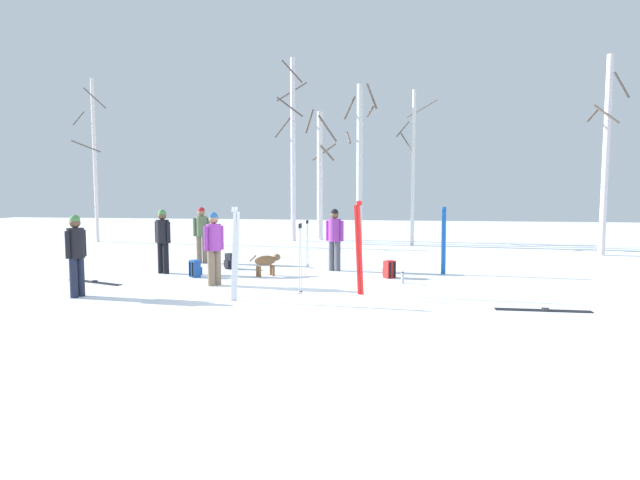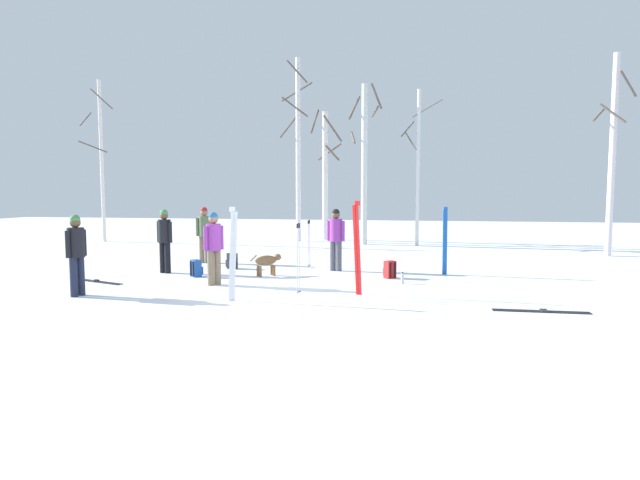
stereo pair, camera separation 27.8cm
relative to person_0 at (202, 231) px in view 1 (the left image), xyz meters
The scene contains 24 objects.
ground_plane 6.01m from the person_0, 53.13° to the right, with size 60.00×60.00×0.00m, color white.
person_0 is the anchor object (origin of this frame).
person_1 4.10m from the person_0, 64.72° to the right, with size 0.35×0.43×1.72m.
person_2 2.16m from the person_0, 96.62° to the right, with size 0.50×0.34×1.72m.
person_3 4.32m from the person_0, 12.65° to the right, with size 0.51×0.34×1.72m.
person_4 5.51m from the person_0, 96.06° to the right, with size 0.34×0.51×1.72m.
dog 3.43m from the person_0, 39.62° to the right, with size 0.71×0.62×0.57m.
ski_pair_planted_0 6.72m from the person_0, 39.63° to the right, with size 0.22×0.08×2.00m.
ski_pair_planted_1 7.23m from the person_0, ahead, with size 0.13×0.08×1.79m.
ski_pair_planted_2 6.04m from the person_0, 62.40° to the right, with size 0.20×0.09×1.89m.
ski_pair_lying_0 10.23m from the person_0, 31.57° to the right, with size 1.71×0.19×0.05m.
ski_pair_lying_1 4.10m from the person_0, 108.33° to the right, with size 1.68×0.75×0.05m.
ski_poles_0 3.42m from the person_0, ahead, with size 0.07×0.28×1.38m.
ski_poles_1 6.09m from the person_0, 49.24° to the right, with size 0.07×0.28×1.53m.
backpack_0 1.81m from the person_0, 40.45° to the right, with size 0.34×0.34×0.44m.
backpack_1 2.85m from the person_0, 72.33° to the right, with size 0.34×0.35×0.44m.
backpack_2 6.12m from the person_0, 18.76° to the right, with size 0.34×0.35×0.44m.
water_bottle_0 6.73m from the person_0, 24.18° to the right, with size 0.07×0.07×0.28m.
birch_tree_0 9.56m from the person_0, 140.30° to the left, with size 1.42×1.24×6.94m.
birch_tree_1 8.43m from the person_0, 81.01° to the left, with size 1.42×1.48×7.93m.
birch_tree_2 9.11m from the person_0, 75.02° to the left, with size 1.39×1.48×5.93m.
birch_tree_3 8.24m from the person_0, 57.34° to the left, with size 1.34×1.35×6.51m.
birch_tree_4 9.44m from the person_0, 45.70° to the left, with size 1.63×1.49×6.21m.
birch_tree_5 13.67m from the person_0, 17.76° to the left, with size 1.35×1.35×6.74m.
Camera 1 is at (2.60, -10.91, 2.20)m, focal length 30.35 mm.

